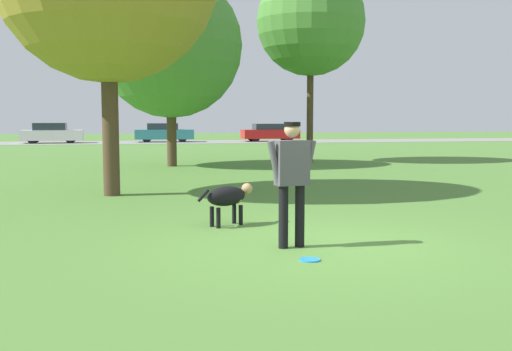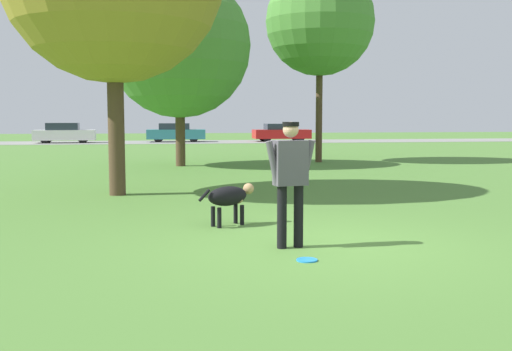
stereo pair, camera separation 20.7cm
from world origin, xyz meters
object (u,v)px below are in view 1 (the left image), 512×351
at_px(dog, 228,197).
at_px(tree_mid_center, 170,46).
at_px(parked_car_white, 52,133).
at_px(tree_far_right, 311,22).
at_px(parked_car_teal, 164,133).
at_px(parked_car_red, 270,133).
at_px(person, 292,173).
at_px(frisbee, 310,260).

bearing_deg(dog, tree_mid_center, 62.02).
height_order(dog, parked_car_white, parked_car_white).
distance_m(tree_far_right, parked_car_teal, 21.77).
bearing_deg(tree_mid_center, dog, -88.37).
bearing_deg(tree_mid_center, parked_car_white, 108.79).
xyz_separation_m(dog, parked_car_red, (7.82, 33.81, 0.18)).
xyz_separation_m(person, frisbee, (0.04, -0.76, -1.00)).
bearing_deg(parked_car_white, dog, -79.17).
height_order(tree_mid_center, parked_car_red, tree_mid_center).
height_order(dog, frisbee, dog).
bearing_deg(parked_car_red, parked_car_white, -179.74).
distance_m(parked_car_teal, parked_car_red, 7.71).
height_order(dog, tree_far_right, tree_far_right).
bearing_deg(person, parked_car_teal, 80.88).
bearing_deg(frisbee, tree_mid_center, 93.87).
bearing_deg(tree_far_right, parked_car_teal, 103.62).
relative_size(dog, tree_mid_center, 0.15).
xyz_separation_m(tree_mid_center, parked_car_white, (-7.21, 21.18, -3.61)).
bearing_deg(dog, frisbee, -105.31).
relative_size(dog, parked_car_white, 0.24).
bearing_deg(parked_car_white, frisbee, -79.06).
distance_m(tree_far_right, tree_mid_center, 5.67).
relative_size(tree_far_right, parked_car_white, 1.83).
bearing_deg(tree_far_right, parked_car_white, 122.16).
xyz_separation_m(dog, parked_car_teal, (0.10, 33.94, 0.20)).
xyz_separation_m(frisbee, tree_mid_center, (-1.00, 14.80, 4.28)).
distance_m(dog, parked_car_white, 34.27).
distance_m(tree_mid_center, parked_car_red, 23.35).
xyz_separation_m(person, tree_mid_center, (-0.96, 14.04, 3.28)).
bearing_deg(parked_car_red, tree_mid_center, -111.91).
bearing_deg(person, dog, 98.81).
bearing_deg(dog, parked_car_red, 47.38).
xyz_separation_m(tree_far_right, parked_car_white, (-12.66, 20.13, -4.78)).
bearing_deg(tree_far_right, frisbee, -105.68).
xyz_separation_m(person, parked_car_red, (7.21, 35.61, -0.36)).
relative_size(dog, frisbee, 3.84).
height_order(person, tree_far_right, tree_far_right).
xyz_separation_m(tree_far_right, parked_car_red, (2.71, 20.52, -4.81)).
height_order(parked_car_teal, parked_car_red, parked_car_teal).
xyz_separation_m(person, parked_car_white, (-8.16, 35.22, -0.33)).
relative_size(tree_mid_center, parked_car_teal, 1.62).
distance_m(frisbee, tree_far_right, 17.34).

